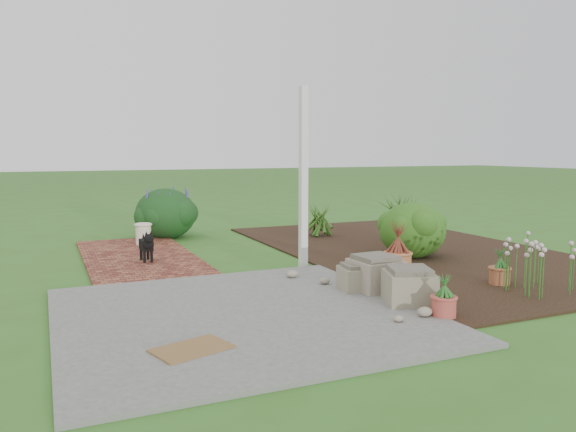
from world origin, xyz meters
name	(u,v)px	position (x,y,z in m)	size (l,w,h in m)	color
ground	(286,271)	(0.00, 0.00, 0.00)	(80.00, 80.00, 0.00)	#396620
concrete_patio	(241,314)	(-1.25, -1.75, 0.02)	(3.50, 3.50, 0.04)	#5D5D5A
brick_path	(139,257)	(-1.70, 1.75, 0.02)	(1.60, 3.50, 0.04)	maroon
garden_bed	(415,251)	(2.50, 0.50, 0.01)	(4.00, 7.00, 0.03)	black
veranda_post	(303,178)	(0.30, 0.10, 1.25)	(0.10, 0.10, 2.50)	white
stone_trough_near	(409,288)	(0.48, -2.13, 0.20)	(0.49, 0.49, 0.33)	gray
stone_trough_mid	(357,278)	(0.28, -1.40, 0.17)	(0.38, 0.38, 0.26)	gray
stone_trough_far	(375,274)	(0.48, -1.48, 0.21)	(0.51, 0.51, 0.34)	gray
coir_doormat	(192,349)	(-1.96, -2.58, 0.05)	(0.60, 0.39, 0.02)	brown
black_dog	(147,244)	(-1.67, 1.20, 0.29)	(0.16, 0.49, 0.42)	black
cream_ceramic_urn	(143,234)	(-1.46, 2.75, 0.21)	(0.26, 0.26, 0.35)	beige
evergreen_shrub	(412,229)	(2.11, 0.05, 0.45)	(1.00, 1.00, 0.85)	#153A0C
agapanthus_clump_back	(402,212)	(2.80, 1.30, 0.54)	(1.14, 1.14, 1.02)	#0F4313
agapanthus_clump_front	(320,217)	(1.76, 2.45, 0.38)	(0.79, 0.79, 0.70)	#174013
pink_flower_patch	(530,263)	(2.13, -2.17, 0.34)	(0.97, 0.97, 0.62)	#113D0F
terracotta_pot_bronze	(398,263)	(1.21, -0.87, 0.17)	(0.35, 0.35, 0.28)	#AF693B
terracotta_pot_small_left	(500,276)	(2.01, -1.84, 0.13)	(0.24, 0.24, 0.20)	#9B5634
terracotta_pot_small_right	(444,306)	(0.52, -2.64, 0.13)	(0.24, 0.24, 0.20)	#B2473C
purple_flowering_bush	(166,212)	(-0.91, 3.58, 0.48)	(1.12, 1.12, 0.95)	black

